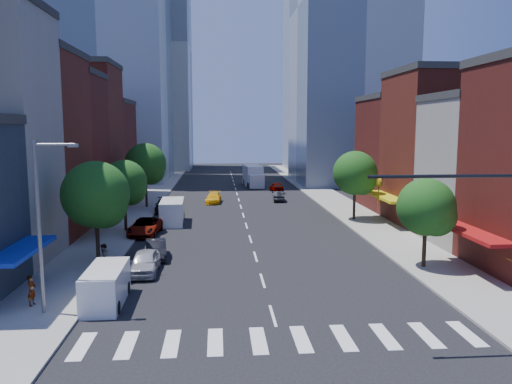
{
  "coord_description": "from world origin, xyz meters",
  "views": [
    {
      "loc": [
        -2.81,
        -24.93,
        9.84
      ],
      "look_at": [
        0.03,
        11.88,
        5.0
      ],
      "focal_mm": 35.0,
      "sensor_mm": 36.0,
      "label": 1
    }
  ],
  "objects_px": {
    "parked_car_third": "(145,227)",
    "traffic_car_oncoming": "(278,196)",
    "cargo_van_far": "(172,212)",
    "taxi": "(214,198)",
    "parked_car_rear": "(164,206)",
    "parked_car_front": "(145,262)",
    "traffic_car_far": "(277,187)",
    "pedestrian_near": "(32,290)",
    "pedestrian_far": "(104,258)",
    "parked_car_second": "(156,249)",
    "cargo_van_near": "(105,287)",
    "box_truck": "(253,177)"
  },
  "relations": [
    {
      "from": "parked_car_third",
      "to": "traffic_car_oncoming",
      "type": "height_order",
      "value": "parked_car_third"
    },
    {
      "from": "cargo_van_far",
      "to": "taxi",
      "type": "relative_size",
      "value": 1.27
    },
    {
      "from": "parked_car_third",
      "to": "cargo_van_far",
      "type": "height_order",
      "value": "cargo_van_far"
    },
    {
      "from": "parked_car_rear",
      "to": "traffic_car_oncoming",
      "type": "bearing_deg",
      "value": 24.42
    },
    {
      "from": "traffic_car_oncoming",
      "to": "parked_car_rear",
      "type": "bearing_deg",
      "value": 31.9
    },
    {
      "from": "parked_car_front",
      "to": "taxi",
      "type": "xyz_separation_m",
      "value": [
        4.4,
        31.23,
        -0.12
      ]
    },
    {
      "from": "traffic_car_far",
      "to": "pedestrian_near",
      "type": "bearing_deg",
      "value": 66.13
    },
    {
      "from": "parked_car_rear",
      "to": "pedestrian_far",
      "type": "height_order",
      "value": "pedestrian_far"
    },
    {
      "from": "cargo_van_far",
      "to": "parked_car_front",
      "type": "bearing_deg",
      "value": -93.01
    },
    {
      "from": "parked_car_second",
      "to": "taxi",
      "type": "distance_m",
      "value": 27.66
    },
    {
      "from": "cargo_van_near",
      "to": "box_truck",
      "type": "relative_size",
      "value": 0.57
    },
    {
      "from": "cargo_van_near",
      "to": "pedestrian_far",
      "type": "bearing_deg",
      "value": 102.28
    },
    {
      "from": "traffic_car_far",
      "to": "pedestrian_far",
      "type": "height_order",
      "value": "pedestrian_far"
    },
    {
      "from": "parked_car_third",
      "to": "pedestrian_near",
      "type": "relative_size",
      "value": 3.27
    },
    {
      "from": "parked_car_rear",
      "to": "pedestrian_far",
      "type": "relative_size",
      "value": 2.66
    },
    {
      "from": "traffic_car_oncoming",
      "to": "parked_car_third",
      "type": "bearing_deg",
      "value": 57.63
    },
    {
      "from": "parked_car_third",
      "to": "parked_car_rear",
      "type": "height_order",
      "value": "parked_car_third"
    },
    {
      "from": "cargo_van_far",
      "to": "traffic_car_oncoming",
      "type": "relative_size",
      "value": 1.45
    },
    {
      "from": "taxi",
      "to": "box_truck",
      "type": "relative_size",
      "value": 0.53
    },
    {
      "from": "pedestrian_near",
      "to": "parked_car_second",
      "type": "bearing_deg",
      "value": -18.49
    },
    {
      "from": "traffic_car_oncoming",
      "to": "box_truck",
      "type": "bearing_deg",
      "value": -78.7
    },
    {
      "from": "parked_car_third",
      "to": "box_truck",
      "type": "relative_size",
      "value": 0.63
    },
    {
      "from": "cargo_van_near",
      "to": "traffic_car_oncoming",
      "type": "distance_m",
      "value": 40.7
    },
    {
      "from": "cargo_van_far",
      "to": "pedestrian_far",
      "type": "relative_size",
      "value": 3.02
    },
    {
      "from": "parked_car_second",
      "to": "taxi",
      "type": "xyz_separation_m",
      "value": [
        4.11,
        27.35,
        -0.03
      ]
    },
    {
      "from": "cargo_van_near",
      "to": "pedestrian_far",
      "type": "xyz_separation_m",
      "value": [
        -1.4,
        5.94,
        0.07
      ]
    },
    {
      "from": "pedestrian_near",
      "to": "cargo_van_near",
      "type": "bearing_deg",
      "value": -76.52
    },
    {
      "from": "cargo_van_near",
      "to": "cargo_van_far",
      "type": "bearing_deg",
      "value": 85.09
    },
    {
      "from": "cargo_van_near",
      "to": "taxi",
      "type": "height_order",
      "value": "cargo_van_near"
    },
    {
      "from": "parked_car_third",
      "to": "traffic_car_oncoming",
      "type": "relative_size",
      "value": 1.37
    },
    {
      "from": "cargo_van_near",
      "to": "pedestrian_near",
      "type": "relative_size",
      "value": 2.94
    },
    {
      "from": "parked_car_second",
      "to": "pedestrian_near",
      "type": "bearing_deg",
      "value": -126.31
    },
    {
      "from": "parked_car_rear",
      "to": "pedestrian_near",
      "type": "bearing_deg",
      "value": -100.81
    },
    {
      "from": "box_truck",
      "to": "pedestrian_near",
      "type": "bearing_deg",
      "value": -110.82
    },
    {
      "from": "parked_car_front",
      "to": "parked_car_third",
      "type": "relative_size",
      "value": 0.83
    },
    {
      "from": "parked_car_second",
      "to": "cargo_van_far",
      "type": "distance_m",
      "value": 13.55
    },
    {
      "from": "cargo_van_near",
      "to": "pedestrian_near",
      "type": "bearing_deg",
      "value": -177.75
    },
    {
      "from": "traffic_car_far",
      "to": "traffic_car_oncoming",
      "type": "bearing_deg",
      "value": 82.66
    },
    {
      "from": "parked_car_front",
      "to": "cargo_van_near",
      "type": "distance_m",
      "value": 6.07
    },
    {
      "from": "cargo_van_far",
      "to": "pedestrian_far",
      "type": "bearing_deg",
      "value": -101.84
    },
    {
      "from": "parked_car_rear",
      "to": "parked_car_front",
      "type": "bearing_deg",
      "value": -90.58
    },
    {
      "from": "cargo_van_near",
      "to": "traffic_car_oncoming",
      "type": "bearing_deg",
      "value": 68.4
    },
    {
      "from": "parked_car_rear",
      "to": "traffic_car_far",
      "type": "xyz_separation_m",
      "value": [
        15.13,
        16.72,
        -0.0
      ]
    },
    {
      "from": "parked_car_front",
      "to": "taxi",
      "type": "relative_size",
      "value": 1.0
    },
    {
      "from": "cargo_van_far",
      "to": "parked_car_second",
      "type": "bearing_deg",
      "value": -92.06
    },
    {
      "from": "taxi",
      "to": "cargo_van_far",
      "type": "bearing_deg",
      "value": -101.99
    },
    {
      "from": "parked_car_front",
      "to": "traffic_car_far",
      "type": "relative_size",
      "value": 1.06
    },
    {
      "from": "taxi",
      "to": "parked_car_front",
      "type": "bearing_deg",
      "value": -93.45
    },
    {
      "from": "cargo_van_near",
      "to": "taxi",
      "type": "bearing_deg",
      "value": 80.28
    },
    {
      "from": "box_truck",
      "to": "cargo_van_far",
      "type": "bearing_deg",
      "value": -113.04
    }
  ]
}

